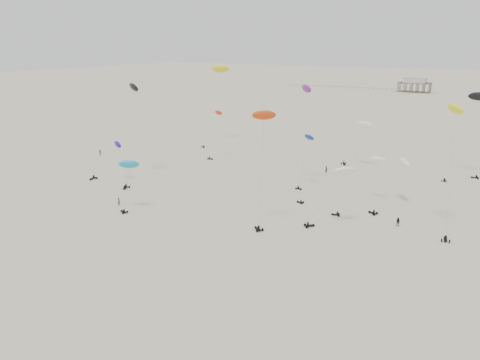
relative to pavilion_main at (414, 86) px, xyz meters
The scene contains 21 objects.
ground_plane 150.39m from the pavilion_main, 86.19° to the right, with size 900.00×900.00×0.00m, color beige.
pavilion_main is the anchor object (origin of this frame).
pier_fence 52.11m from the pavilion_main, behind, with size 80.20×0.20×1.50m.
rig_2 259.22m from the pavilion_main, 96.58° to the right, with size 9.64×5.02×10.89m.
rig_3 213.97m from the pavilion_main, 84.49° to the right, with size 8.44×4.19×12.78m.
rig_4 260.63m from the pavilion_main, 83.72° to the right, with size 8.28×7.56×11.94m.
rig_5 253.13m from the pavilion_main, 95.99° to the right, with size 9.75×15.38×24.87m.
rig_6 239.23m from the pavilion_main, 86.44° to the right, with size 3.76×6.32×12.73m.
rig_7 257.05m from the pavilion_main, 79.47° to the right, with size 4.72×9.41×23.52m.
rig_8 271.72m from the pavilion_main, 92.26° to the right, with size 4.43×5.09×10.71m.
rig_9 243.47m from the pavilion_main, 81.33° to the right, with size 6.86×14.18×12.94m.
rig_10 225.53m from the pavilion_main, 94.83° to the right, with size 3.40×5.66×14.17m.
rig_11 245.69m from the pavilion_main, 82.78° to the right, with size 7.40×15.59×16.28m.
rig_12 239.06m from the pavilion_main, 86.64° to the right, with size 8.33×17.22×26.30m.
rig_13 206.70m from the pavilion_main, 98.54° to the right, with size 6.15×15.03×26.97m.
rig_14 214.93m from the pavilion_main, 77.15° to the right, with size 8.08×11.96×22.37m.
rig_16 267.51m from the pavilion_main, 86.32° to the right, with size 4.54×5.22×22.09m.
spectator_0 270.88m from the pavilion_main, 93.11° to the right, with size 0.71×0.49×1.96m, color black.
spectator_1 256.80m from the pavilion_main, 81.16° to the right, with size 0.99×0.57×2.02m, color black.
spectator_2 244.62m from the pavilion_main, 102.22° to the right, with size 1.22×0.66×2.07m, color black.
spectator_3 225.06m from the pavilion_main, 86.12° to the right, with size 0.80×0.55×2.21m, color black.
Camera 1 is at (43.33, 10.23, 33.54)m, focal length 35.00 mm.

